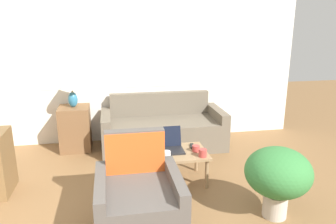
% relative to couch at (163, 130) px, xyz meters
% --- Properties ---
extents(wall_back, '(6.12, 0.06, 2.60)m').
position_rel_couch_xyz_m(wall_back, '(-0.70, 0.44, 1.04)').
color(wall_back, white).
rests_on(wall_back, ground_plane).
extents(couch, '(1.92, 0.84, 0.82)m').
position_rel_couch_xyz_m(couch, '(0.00, 0.00, 0.00)').
color(couch, '#665B4C').
rests_on(couch, ground_plane).
extents(armchair, '(0.80, 0.84, 0.91)m').
position_rel_couch_xyz_m(armchair, '(-0.59, -2.11, 0.01)').
color(armchair, '#514C47').
rests_on(armchair, ground_plane).
extents(side_table, '(0.46, 0.46, 0.69)m').
position_rel_couch_xyz_m(side_table, '(-1.37, 0.11, 0.08)').
color(side_table, brown).
rests_on(side_table, ground_plane).
extents(table_lamp, '(0.35, 0.35, 0.52)m').
position_rel_couch_xyz_m(table_lamp, '(-1.37, 0.11, 0.79)').
color(table_lamp, teal).
rests_on(table_lamp, side_table).
extents(coffee_table, '(0.82, 0.58, 0.40)m').
position_rel_couch_xyz_m(coffee_table, '(-0.06, -1.23, 0.08)').
color(coffee_table, '#8E704C').
rests_on(coffee_table, ground_plane).
extents(laptop, '(0.29, 0.33, 0.27)m').
position_rel_couch_xyz_m(laptop, '(-0.08, -1.15, 0.19)').
color(laptop, black).
rests_on(laptop, coffee_table).
extents(cup_navy, '(0.10, 0.10, 0.10)m').
position_rel_couch_xyz_m(cup_navy, '(-0.19, -1.42, 0.18)').
color(cup_navy, white).
rests_on(cup_navy, coffee_table).
extents(cup_yellow, '(0.09, 0.09, 0.08)m').
position_rel_couch_xyz_m(cup_yellow, '(0.21, -1.26, 0.17)').
color(cup_yellow, '#B23D38').
rests_on(cup_yellow, coffee_table).
extents(cup_white, '(0.10, 0.10, 0.09)m').
position_rel_couch_xyz_m(cup_white, '(0.25, -1.43, 0.18)').
color(cup_white, '#B23D38').
rests_on(cup_white, coffee_table).
extents(tv_remote, '(0.07, 0.16, 0.02)m').
position_rel_couch_xyz_m(tv_remote, '(0.20, -1.10, 0.14)').
color(tv_remote, black).
rests_on(tv_remote, coffee_table).
extents(potted_plant, '(0.67, 0.67, 0.75)m').
position_rel_couch_xyz_m(potted_plant, '(0.82, -2.17, 0.21)').
color(potted_plant, '#BCB2A3').
rests_on(potted_plant, ground_plane).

